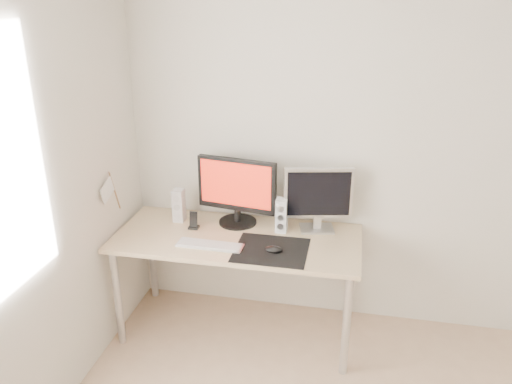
{
  "coord_description": "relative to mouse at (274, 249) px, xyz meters",
  "views": [
    {
      "loc": [
        -0.22,
        -1.45,
        2.2
      ],
      "look_at": [
        -0.82,
        1.48,
        1.01
      ],
      "focal_mm": 35.0,
      "sensor_mm": 36.0,
      "label": 1
    }
  ],
  "objects": [
    {
      "name": "mousepad",
      "position": [
        -0.02,
        0.03,
        -0.02
      ],
      "size": [
        0.45,
        0.4,
        0.0
      ],
      "primitive_type": "cube",
      "color": "black",
      "rests_on": "desk"
    },
    {
      "name": "main_monitor",
      "position": [
        -0.32,
        0.37,
        0.23
      ],
      "size": [
        0.55,
        0.3,
        0.47
      ],
      "color": "black",
      "rests_on": "desk"
    },
    {
      "name": "keyboard",
      "position": [
        -0.41,
        0.01,
        -0.02
      ],
      "size": [
        0.42,
        0.14,
        0.02
      ],
      "color": "silver",
      "rests_on": "desk"
    },
    {
      "name": "speaker_right",
      "position": [
        -0.0,
        0.31,
        0.09
      ],
      "size": [
        0.07,
        0.09,
        0.23
      ],
      "color": "white",
      "rests_on": "desk"
    },
    {
      "name": "second_monitor",
      "position": [
        0.23,
        0.38,
        0.22
      ],
      "size": [
        0.45,
        0.2,
        0.43
      ],
      "color": "silver",
      "rests_on": "desk"
    },
    {
      "name": "mouse",
      "position": [
        0.0,
        0.0,
        0.0
      ],
      "size": [
        0.11,
        0.06,
        0.04
      ],
      "primitive_type": "ellipsoid",
      "color": "black",
      "rests_on": "mousepad"
    },
    {
      "name": "wall_back",
      "position": [
        0.66,
        0.54,
        0.5
      ],
      "size": [
        3.5,
        0.0,
        3.5
      ],
      "primitive_type": "plane",
      "rotation": [
        1.57,
        0.0,
        0.0
      ],
      "color": "white",
      "rests_on": "ground"
    },
    {
      "name": "speaker_left",
      "position": [
        -0.72,
        0.33,
        0.09
      ],
      "size": [
        0.07,
        0.09,
        0.23
      ],
      "color": "silver",
      "rests_on": "desk"
    },
    {
      "name": "desk",
      "position": [
        -0.27,
        0.17,
        -0.1
      ],
      "size": [
        1.6,
        0.7,
        0.73
      ],
      "color": "#D1B587",
      "rests_on": "ground"
    },
    {
      "name": "phone_dock",
      "position": [
        -0.59,
        0.23,
        0.01
      ],
      "size": [
        0.07,
        0.06,
        0.12
      ],
      "color": "black",
      "rests_on": "desk"
    },
    {
      "name": "pennant",
      "position": [
        -1.06,
        0.03,
        0.3
      ],
      "size": [
        0.01,
        0.23,
        0.29
      ],
      "color": "#A57F54",
      "rests_on": "wall_left"
    }
  ]
}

